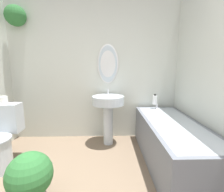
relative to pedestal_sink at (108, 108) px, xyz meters
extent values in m
cube|color=silver|center=(-0.24, 0.33, 0.58)|extent=(3.01, 0.06, 2.40)
ellipsoid|color=silver|center=(0.00, 0.28, 0.71)|extent=(0.36, 0.02, 0.67)
ellipsoid|color=silver|center=(0.00, 0.28, 0.71)|extent=(0.32, 0.01, 0.63)
cylinder|color=#47474C|center=(-1.46, 0.20, 1.53)|extent=(0.14, 0.14, 0.08)
sphere|color=#2D6B33|center=(-1.46, 0.20, 1.46)|extent=(0.32, 0.32, 0.32)
cube|color=silver|center=(-1.41, -0.40, -0.02)|extent=(0.40, 0.21, 0.39)
cylinder|color=silver|center=(0.00, 0.00, -0.28)|extent=(0.16, 0.16, 0.68)
cylinder|color=silver|center=(0.00, 0.00, 0.13)|extent=(0.52, 0.52, 0.14)
cylinder|color=silver|center=(0.00, 0.14, 0.25)|extent=(0.02, 0.02, 0.10)
cube|color=slate|center=(0.85, -0.59, -0.33)|extent=(0.68, 1.68, 0.57)
cube|color=silver|center=(0.85, -0.59, -0.07)|extent=(0.58, 1.58, 0.04)
cylinder|color=silver|center=(0.85, 0.15, -0.01)|extent=(0.04, 0.04, 0.08)
cylinder|color=white|center=(0.80, 0.12, 0.11)|extent=(0.07, 0.07, 0.15)
cylinder|color=black|center=(0.80, 0.12, 0.20)|extent=(0.04, 0.04, 0.02)
sphere|color=#2D6B33|center=(-0.70, -1.25, -0.29)|extent=(0.40, 0.40, 0.40)
cylinder|color=white|center=(-1.41, -0.40, 0.22)|extent=(0.11, 0.11, 0.10)
camera|label=1|loc=(0.00, -2.57, 0.66)|focal=26.00mm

